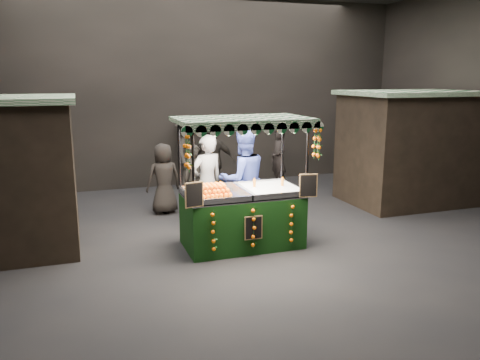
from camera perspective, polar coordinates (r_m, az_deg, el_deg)
name	(u,v)px	position (r m, az deg, el deg)	size (l,w,h in m)	color
ground	(255,241)	(8.66, 1.83, -7.38)	(12.00, 12.00, 0.00)	black
market_hall	(257,48)	(8.17, 2.00, 15.57)	(12.10, 10.10, 5.05)	black
neighbour_stall_right	(409,147)	(11.79, 19.63, 3.76)	(3.00, 2.20, 2.60)	black
juice_stall	(243,207)	(8.24, 0.35, -3.30)	(2.32, 1.36, 2.25)	black
vendor_grey	(207,183)	(9.15, -3.98, -0.30)	(0.77, 0.62, 1.85)	slate
vendor_blue	(243,180)	(9.06, 0.36, 0.01)	(1.00, 0.80, 1.97)	navy
shopper_0	(195,179)	(10.31, -5.41, 0.14)	(0.60, 0.44, 1.50)	#2A2622
shopper_1	(392,164)	(12.14, 17.77, 1.88)	(0.90, 0.75, 1.68)	black
shopper_2	(213,161)	(11.57, -3.23, 2.27)	(1.14, 0.77, 1.80)	#272320
shopper_3	(188,152)	(12.67, -6.26, 3.33)	(1.16, 1.42, 1.91)	#2C2824
shopper_4	(164,179)	(10.36, -9.13, 0.17)	(0.81, 0.59, 1.53)	black
shopper_5	(382,155)	(12.83, 16.64, 2.89)	(1.37, 1.76, 1.86)	#282321
shopper_6	(279,158)	(12.63, 4.65, 2.59)	(0.44, 0.62, 1.59)	#2B2523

